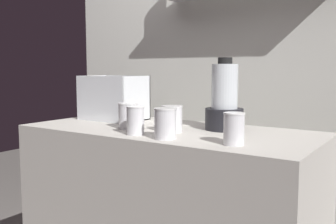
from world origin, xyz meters
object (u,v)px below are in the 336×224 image
(juice_cup_orange_right, at_px, (165,125))
(juice_cup_carrot_far_right, at_px, (234,131))
(blender_pitcher, at_px, (224,102))
(carrot_display_bin, at_px, (115,106))
(juice_cup_orange_left, at_px, (135,122))
(juice_cup_mango_far_left, at_px, (128,117))
(juice_cup_pomegranate_middle, at_px, (172,120))

(juice_cup_orange_right, distance_m, juice_cup_carrot_far_right, 0.28)
(blender_pitcher, bearing_deg, juice_cup_carrot_far_right, -58.73)
(carrot_display_bin, relative_size, juice_cup_orange_left, 2.73)
(juice_cup_mango_far_left, distance_m, juice_cup_orange_left, 0.18)
(juice_cup_mango_far_left, distance_m, juice_cup_pomegranate_middle, 0.23)
(juice_cup_orange_right, bearing_deg, juice_cup_orange_left, 174.44)
(carrot_display_bin, height_order, juice_cup_pomegranate_middle, carrot_display_bin)
(juice_cup_orange_right, height_order, juice_cup_carrot_far_right, juice_cup_orange_right)
(blender_pitcher, distance_m, juice_cup_mango_far_left, 0.46)
(juice_cup_orange_left, bearing_deg, juice_cup_carrot_far_right, 3.17)
(juice_cup_mango_far_left, bearing_deg, carrot_display_bin, 141.78)
(blender_pitcher, xyz_separation_m, juice_cup_mango_far_left, (-0.40, -0.22, -0.07))
(blender_pitcher, height_order, juice_cup_carrot_far_right, blender_pitcher)
(juice_cup_mango_far_left, xyz_separation_m, juice_cup_pomegranate_middle, (0.23, 0.03, -0.00))
(juice_cup_mango_far_left, height_order, juice_cup_pomegranate_middle, juice_cup_mango_far_left)
(juice_cup_mango_far_left, relative_size, juice_cup_orange_right, 0.97)
(juice_cup_pomegranate_middle, height_order, juice_cup_orange_right, juice_cup_orange_right)
(carrot_display_bin, xyz_separation_m, blender_pitcher, (0.67, 0.00, 0.05))
(juice_cup_orange_right, bearing_deg, juice_cup_mango_far_left, 156.82)
(juice_cup_orange_left, height_order, juice_cup_pomegranate_middle, juice_cup_orange_left)
(juice_cup_mango_far_left, bearing_deg, juice_cup_carrot_far_right, -8.60)
(carrot_display_bin, bearing_deg, juice_cup_carrot_far_right, -19.59)
(juice_cup_orange_left, bearing_deg, juice_cup_pomegranate_middle, 55.04)
(blender_pitcher, bearing_deg, juice_cup_mango_far_left, -150.56)
(juice_cup_orange_left, relative_size, juice_cup_carrot_far_right, 1.02)
(blender_pitcher, relative_size, juice_cup_carrot_far_right, 2.76)
(juice_cup_pomegranate_middle, relative_size, juice_cup_orange_right, 0.95)
(juice_cup_pomegranate_middle, xyz_separation_m, juice_cup_carrot_far_right, (0.35, -0.11, -0.00))
(carrot_display_bin, xyz_separation_m, juice_cup_pomegranate_middle, (0.51, -0.19, -0.02))
(blender_pitcher, xyz_separation_m, juice_cup_orange_right, (-0.09, -0.35, -0.07))
(blender_pitcher, height_order, juice_cup_mango_far_left, blender_pitcher)
(blender_pitcher, relative_size, juice_cup_orange_left, 2.71)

